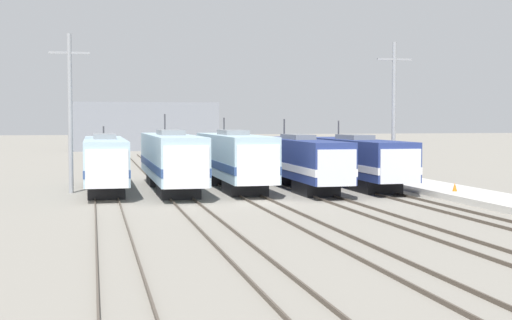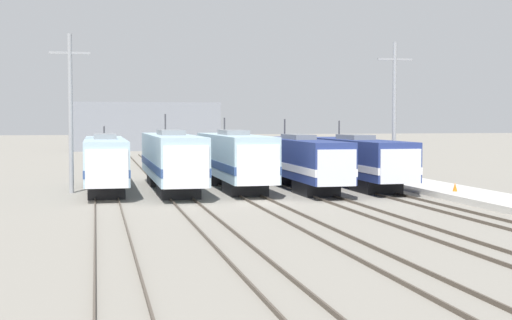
% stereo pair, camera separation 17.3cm
% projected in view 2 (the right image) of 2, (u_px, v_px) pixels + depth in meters
% --- Properties ---
extents(ground_plane, '(400.00, 400.00, 0.00)m').
position_uv_depth(ground_plane, '(259.00, 201.00, 44.11)').
color(ground_plane, gray).
extents(rail_pair_far_left, '(1.50, 120.00, 0.15)m').
position_uv_depth(rail_pair_far_left, '(107.00, 204.00, 42.08)').
color(rail_pair_far_left, '#4C4238').
rests_on(rail_pair_far_left, ground_plane).
extents(rail_pair_center_left, '(1.51, 120.00, 0.15)m').
position_uv_depth(rail_pair_center_left, '(185.00, 202.00, 43.09)').
color(rail_pair_center_left, '#4C4238').
rests_on(rail_pair_center_left, ground_plane).
extents(rail_pair_center, '(1.51, 120.00, 0.15)m').
position_uv_depth(rail_pair_center, '(259.00, 200.00, 44.10)').
color(rail_pair_center, '#4C4238').
rests_on(rail_pair_center, ground_plane).
extents(rail_pair_center_right, '(1.51, 120.00, 0.15)m').
position_uv_depth(rail_pair_center_right, '(330.00, 198.00, 45.11)').
color(rail_pair_center_right, '#4C4238').
rests_on(rail_pair_center_right, ground_plane).
extents(rail_pair_far_right, '(1.50, 120.00, 0.15)m').
position_uv_depth(rail_pair_far_right, '(397.00, 197.00, 46.12)').
color(rail_pair_far_right, '#4C4238').
rests_on(rail_pair_far_right, ground_plane).
extents(locomotive_far_left, '(2.80, 16.75, 4.57)m').
position_uv_depth(locomotive_far_left, '(105.00, 162.00, 49.99)').
color(locomotive_far_left, '#232326').
rests_on(locomotive_far_left, ground_plane).
extents(locomotive_center_left, '(3.03, 17.94, 5.49)m').
position_uv_depth(locomotive_center_left, '(172.00, 160.00, 50.33)').
color(locomotive_center_left, '#232326').
rests_on(locomotive_center_left, ground_plane).
extents(locomotive_center, '(3.03, 16.56, 5.21)m').
position_uv_depth(locomotive_center, '(234.00, 159.00, 51.75)').
color(locomotive_center, '#232326').
rests_on(locomotive_center, ground_plane).
extents(locomotive_center_right, '(2.76, 17.26, 5.11)m').
position_uv_depth(locomotive_center_right, '(300.00, 161.00, 51.62)').
color(locomotive_center_right, black).
rests_on(locomotive_center_right, ground_plane).
extents(locomotive_far_right, '(3.06, 16.55, 4.98)m').
position_uv_depth(locomotive_far_right, '(357.00, 160.00, 53.13)').
color(locomotive_far_right, black).
rests_on(locomotive_far_right, ground_plane).
extents(catenary_tower_left, '(2.74, 0.31, 10.92)m').
position_uv_depth(catenary_tower_left, '(71.00, 110.00, 48.78)').
color(catenary_tower_left, gray).
rests_on(catenary_tower_left, ground_plane).
extents(catenary_tower_right, '(2.74, 0.31, 10.92)m').
position_uv_depth(catenary_tower_right, '(394.00, 111.00, 54.01)').
color(catenary_tower_right, gray).
rests_on(catenary_tower_right, ground_plane).
extents(platform, '(4.00, 120.00, 0.41)m').
position_uv_depth(platform, '(459.00, 193.00, 47.07)').
color(platform, beige).
rests_on(platform, ground_plane).
extents(traffic_cone, '(0.30, 0.30, 0.57)m').
position_uv_depth(traffic_cone, '(455.00, 187.00, 46.21)').
color(traffic_cone, orange).
rests_on(traffic_cone, platform).
extents(depot_building, '(23.69, 8.79, 7.89)m').
position_uv_depth(depot_building, '(146.00, 126.00, 118.84)').
color(depot_building, gray).
rests_on(depot_building, ground_plane).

